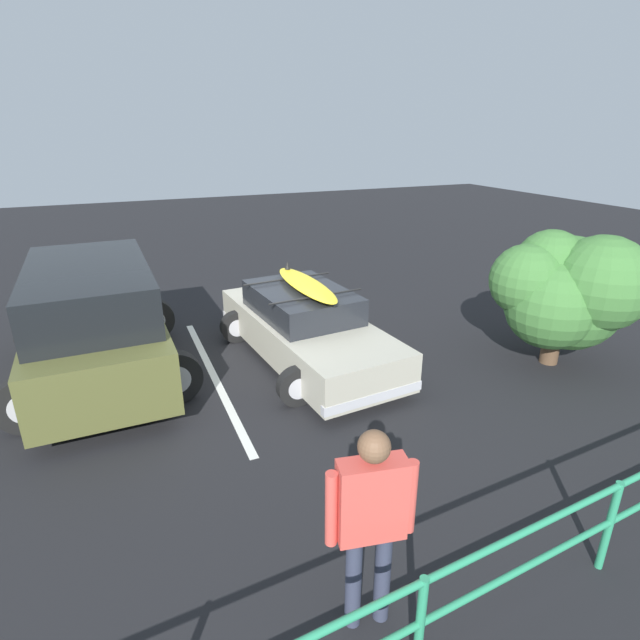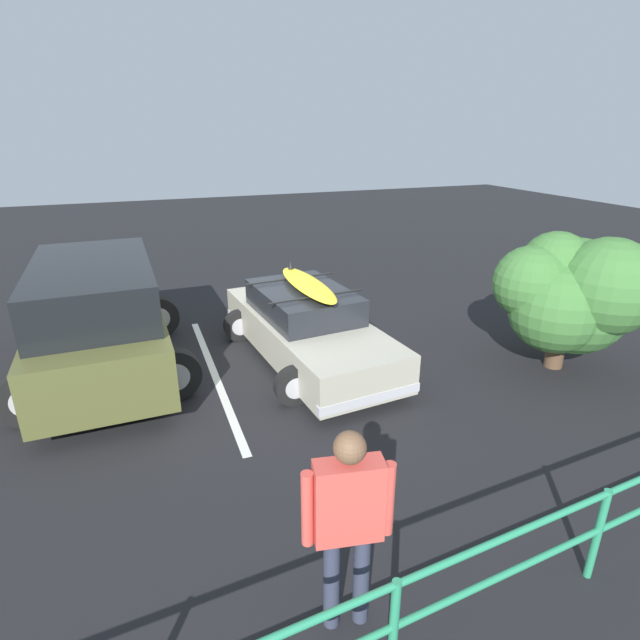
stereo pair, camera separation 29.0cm
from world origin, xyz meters
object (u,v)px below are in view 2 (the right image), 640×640
at_px(sedan_car, 307,327).
at_px(suv_car, 99,318).
at_px(bush_near_left, 572,291).
at_px(person_bystander, 348,515).

xyz_separation_m(sedan_car, suv_car, (3.29, -0.67, 0.37)).
xyz_separation_m(suv_car, bush_near_left, (-7.22, 2.48, 0.37)).
height_order(sedan_car, suv_car, suv_car).
distance_m(sedan_car, bush_near_left, 4.39).
bearing_deg(sedan_car, bush_near_left, 155.20).
height_order(person_bystander, bush_near_left, bush_near_left).
bearing_deg(bush_near_left, person_bystander, 29.87).
height_order(suv_car, person_bystander, suv_car).
bearing_deg(sedan_car, suv_car, -11.44).
bearing_deg(suv_car, bush_near_left, 161.03).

